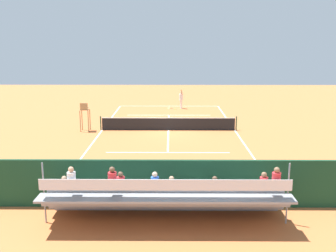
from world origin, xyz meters
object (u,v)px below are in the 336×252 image
tennis_net (168,124)px  umpire_chair (85,114)px  tennis_ball_near (175,109)px  tennis_racket (169,108)px  equipment_bag (196,197)px  tennis_player (181,98)px  bleacher_stand (165,197)px  courtside_bench (230,187)px

tennis_net → umpire_chair: (6.20, 0.34, 0.81)m
umpire_chair → tennis_ball_near: (-6.81, -9.23, -1.28)m
umpire_chair → tennis_racket: 11.87m
umpire_chair → equipment_bag: (-7.47, 13.06, -1.13)m
tennis_ball_near → tennis_net: bearing=86.1°
umpire_chair → tennis_player: bearing=-126.8°
umpire_chair → tennis_racket: umpire_chair is taller
tennis_player → tennis_net: bearing=82.9°
equipment_bag → umpire_chair: bearing=-60.2°
bleacher_stand → tennis_player: size_ratio=4.70×
umpire_chair → courtside_bench: bearing=124.6°
umpire_chair → courtside_bench: 15.73m
tennis_net → tennis_racket: tennis_net is taller
tennis_net → tennis_ball_near: 8.92m
tennis_player → tennis_racket: 1.56m
courtside_bench → tennis_ball_near: courtside_bench is taller
tennis_racket → tennis_ball_near: (-0.61, 0.80, 0.02)m
tennis_racket → tennis_ball_near: tennis_ball_near is taller
tennis_net → tennis_player: 9.62m
tennis_net → tennis_racket: 9.71m
bleacher_stand → umpire_chair: bleacher_stand is taller
tennis_net → tennis_racket: size_ratio=17.86×
umpire_chair → tennis_net: bearing=-176.9°
tennis_racket → equipment_bag: bearing=93.1°
courtside_bench → tennis_racket: bearing=-83.2°
tennis_net → equipment_bag: tennis_net is taller
courtside_bench → tennis_racket: size_ratio=3.12×
bleacher_stand → courtside_bench: bearing=-142.8°
courtside_bench → equipment_bag: courtside_bench is taller
bleacher_stand → equipment_bag: 2.48m
tennis_net → tennis_player: size_ratio=5.35×
tennis_net → umpire_chair: umpire_chair is taller
courtside_bench → equipment_bag: size_ratio=2.00×
tennis_net → bleacher_stand: size_ratio=1.14×
equipment_bag → tennis_ball_near: (0.66, -22.29, -0.15)m
bleacher_stand → tennis_ball_near: bleacher_stand is taller
tennis_player → tennis_racket: bearing=-7.6°
tennis_racket → tennis_net: bearing=90.0°
tennis_racket → umpire_chair: bearing=58.3°
equipment_bag → tennis_net: bearing=-84.6°
tennis_racket → courtside_bench: bearing=96.8°
tennis_racket → tennis_ball_near: 1.01m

